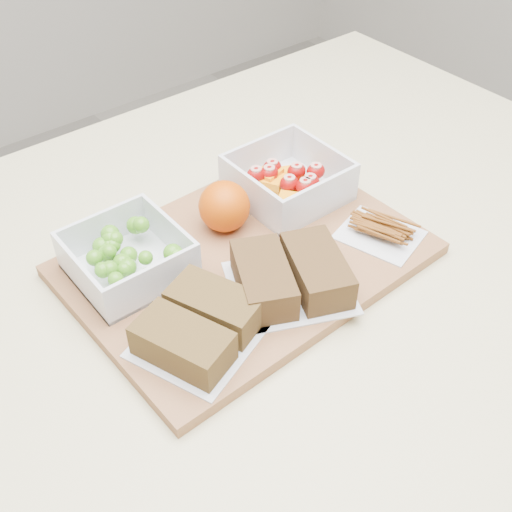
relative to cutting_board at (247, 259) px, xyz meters
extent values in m
cube|color=beige|center=(0.02, -0.02, -0.46)|extent=(1.20, 0.90, 0.90)
cube|color=#92613C|center=(0.00, 0.00, 0.00)|extent=(0.43, 0.31, 0.02)
cube|color=silver|center=(-0.13, 0.06, 0.01)|extent=(0.13, 0.13, 0.00)
cube|color=silver|center=(-0.13, 0.12, 0.03)|extent=(0.13, 0.00, 0.05)
cube|color=silver|center=(-0.13, 0.00, 0.03)|extent=(0.13, 0.00, 0.05)
cube|color=silver|center=(-0.07, 0.06, 0.03)|extent=(0.00, 0.12, 0.05)
cube|color=silver|center=(-0.19, 0.06, 0.03)|extent=(0.00, 0.12, 0.05)
sphere|color=#488B1C|center=(-0.14, 0.06, 0.03)|extent=(0.02, 0.02, 0.02)
sphere|color=#488B1C|center=(-0.16, 0.05, 0.04)|extent=(0.02, 0.02, 0.02)
sphere|color=#488B1C|center=(-0.13, 0.09, 0.04)|extent=(0.02, 0.02, 0.02)
sphere|color=#488B1C|center=(-0.12, 0.07, 0.03)|extent=(0.02, 0.02, 0.02)
sphere|color=#488B1C|center=(-0.16, 0.08, 0.04)|extent=(0.02, 0.02, 0.02)
sphere|color=#488B1C|center=(-0.14, 0.06, 0.03)|extent=(0.02, 0.02, 0.02)
sphere|color=#488B1C|center=(-0.14, 0.08, 0.04)|extent=(0.02, 0.02, 0.02)
sphere|color=#488B1C|center=(-0.09, 0.02, 0.04)|extent=(0.02, 0.02, 0.02)
sphere|color=#488B1C|center=(-0.09, 0.10, 0.04)|extent=(0.02, 0.02, 0.02)
sphere|color=#488B1C|center=(-0.13, 0.10, 0.04)|extent=(0.02, 0.02, 0.02)
sphere|color=#488B1C|center=(-0.16, 0.03, 0.04)|extent=(0.02, 0.02, 0.02)
sphere|color=#488B1C|center=(-0.09, 0.09, 0.04)|extent=(0.02, 0.02, 0.02)
sphere|color=#488B1C|center=(-0.13, 0.02, 0.03)|extent=(0.02, 0.02, 0.02)
sphere|color=#488B1C|center=(-0.13, 0.09, 0.04)|extent=(0.02, 0.02, 0.02)
sphere|color=#488B1C|center=(-0.15, 0.08, 0.03)|extent=(0.02, 0.02, 0.02)
sphere|color=#488B1C|center=(-0.13, 0.10, 0.04)|extent=(0.02, 0.02, 0.02)
sphere|color=#488B1C|center=(-0.09, 0.02, 0.04)|extent=(0.02, 0.02, 0.02)
sphere|color=#488B1C|center=(-0.09, 0.03, 0.03)|extent=(0.02, 0.02, 0.02)
sphere|color=#488B1C|center=(-0.14, 0.09, 0.04)|extent=(0.02, 0.02, 0.02)
sphere|color=#488B1C|center=(-0.14, 0.04, 0.03)|extent=(0.02, 0.02, 0.02)
sphere|color=#488B1C|center=(-0.14, 0.10, 0.03)|extent=(0.02, 0.02, 0.02)
sphere|color=#488B1C|center=(-0.12, 0.04, 0.04)|extent=(0.02, 0.02, 0.02)
sphere|color=#488B1C|center=(-0.14, 0.05, 0.03)|extent=(0.02, 0.02, 0.02)
sphere|color=#488B1C|center=(-0.16, 0.06, 0.04)|extent=(0.02, 0.02, 0.02)
cube|color=silver|center=(0.12, 0.06, 0.01)|extent=(0.13, 0.13, 0.01)
cube|color=silver|center=(0.12, 0.13, 0.04)|extent=(0.13, 0.01, 0.06)
cube|color=silver|center=(0.12, 0.00, 0.04)|extent=(0.13, 0.01, 0.06)
cube|color=silver|center=(0.19, 0.06, 0.04)|extent=(0.01, 0.12, 0.06)
cube|color=silver|center=(0.06, 0.06, 0.04)|extent=(0.01, 0.12, 0.06)
cube|color=orange|center=(0.13, 0.04, 0.03)|extent=(0.04, 0.04, 0.01)
cube|color=orange|center=(0.11, 0.09, 0.03)|extent=(0.05, 0.06, 0.01)
cube|color=orange|center=(0.13, 0.07, 0.03)|extent=(0.05, 0.05, 0.01)
cube|color=orange|center=(0.15, 0.08, 0.02)|extent=(0.05, 0.05, 0.01)
cube|color=orange|center=(0.10, 0.08, 0.03)|extent=(0.04, 0.05, 0.01)
cube|color=orange|center=(0.11, 0.09, 0.04)|extent=(0.04, 0.03, 0.01)
cube|color=orange|center=(0.09, 0.02, 0.03)|extent=(0.04, 0.04, 0.01)
cube|color=orange|center=(0.14, 0.04, 0.03)|extent=(0.04, 0.04, 0.01)
cube|color=orange|center=(0.11, 0.07, 0.02)|extent=(0.04, 0.04, 0.01)
ellipsoid|color=#980B07|center=(0.14, 0.06, 0.04)|extent=(0.03, 0.02, 0.02)
ellipsoid|color=#980B07|center=(0.13, 0.03, 0.04)|extent=(0.03, 0.02, 0.02)
ellipsoid|color=#980B07|center=(0.09, 0.09, 0.04)|extent=(0.03, 0.02, 0.02)
ellipsoid|color=#980B07|center=(0.16, 0.05, 0.04)|extent=(0.03, 0.02, 0.02)
ellipsoid|color=#980B07|center=(0.10, 0.08, 0.04)|extent=(0.03, 0.02, 0.02)
ellipsoid|color=#980B07|center=(0.12, 0.03, 0.04)|extent=(0.03, 0.02, 0.02)
ellipsoid|color=#980B07|center=(0.11, 0.05, 0.04)|extent=(0.03, 0.02, 0.02)
ellipsoid|color=#980B07|center=(0.12, 0.09, 0.04)|extent=(0.03, 0.02, 0.02)
sphere|color=#CF4C04|center=(0.01, 0.06, 0.04)|extent=(0.07, 0.07, 0.07)
cube|color=silver|center=(-0.12, -0.08, 0.01)|extent=(0.16, 0.16, 0.00)
cube|color=brown|center=(-0.15, -0.09, 0.03)|extent=(0.09, 0.11, 0.04)
cube|color=brown|center=(-0.09, -0.06, 0.03)|extent=(0.09, 0.11, 0.04)
cube|color=silver|center=(0.00, -0.08, 0.01)|extent=(0.18, 0.17, 0.00)
cube|color=#50361B|center=(-0.03, -0.06, 0.03)|extent=(0.10, 0.12, 0.04)
cube|color=#50361B|center=(0.03, -0.09, 0.03)|extent=(0.10, 0.12, 0.04)
cube|color=silver|center=(0.16, -0.08, 0.01)|extent=(0.11, 0.12, 0.00)
camera|label=1|loc=(-0.36, -0.47, 0.54)|focal=45.00mm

